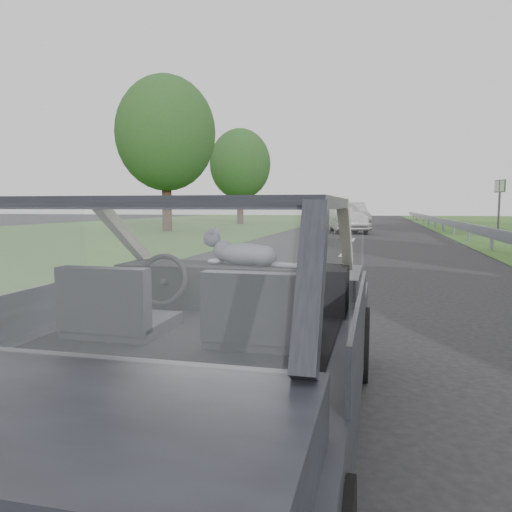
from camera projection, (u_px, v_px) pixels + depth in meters
The scene contains 11 objects.
ground at pixel (204, 443), 2.97m from camera, with size 140.00×140.00×0.00m, color black.
subject_car at pixel (203, 324), 2.90m from camera, with size 1.80×4.00×1.45m, color black.
dashboard at pixel (233, 286), 3.49m from camera, with size 1.58×0.45×0.30m, color black.
driver_seat at pixel (114, 304), 2.70m from camera, with size 0.50×0.72×0.42m, color black.
passenger_seat at pixel (258, 311), 2.51m from camera, with size 0.50×0.72×0.42m, color black.
steering_wheel at pixel (162, 280), 3.29m from camera, with size 0.36×0.36×0.04m, color black.
cat at pixel (246, 253), 3.41m from camera, with size 0.59×0.18×0.27m, color slate.
other_car at pixel (348, 217), 26.27m from camera, with size 1.91×4.83×1.59m, color #BBBBBB.
highway_sign at pixel (499, 206), 26.77m from camera, with size 0.11×1.11×2.78m, color #206A2B.
tree_5 at pixel (166, 156), 26.89m from camera, with size 5.36×5.36×8.12m, color #24541A, non-canonical shape.
tree_6 at pixel (240, 178), 37.98m from camera, with size 4.63×4.63×7.01m, color #24541A, non-canonical shape.
Camera 1 is at (0.98, -2.69, 1.41)m, focal length 35.00 mm.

